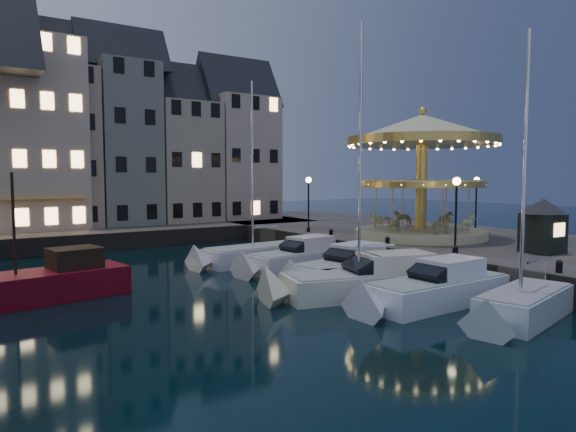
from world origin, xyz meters
TOP-DOWN VIEW (x-y plane):
  - ground at (0.00, 0.00)m, footprint 160.00×160.00m
  - quay_east at (14.00, 6.00)m, footprint 16.00×56.00m
  - quay_north at (-8.00, 28.00)m, footprint 44.00×12.00m
  - quaywall_e at (6.00, 6.00)m, footprint 0.15×44.00m
  - quaywall_n at (-6.00, 22.00)m, footprint 48.00×0.15m
  - streetlamp_b at (7.20, 1.00)m, footprint 0.44×0.44m
  - streetlamp_c at (7.20, 14.50)m, footprint 0.44×0.44m
  - streetlamp_d at (18.50, 8.00)m, footprint 0.44×0.44m
  - bollard_a at (6.60, -5.00)m, footprint 0.30×0.30m
  - bollard_b at (6.60, 0.50)m, footprint 0.30×0.30m
  - bollard_c at (6.60, 5.50)m, footprint 0.30×0.30m
  - bollard_d at (6.60, 11.00)m, footprint 0.30×0.30m
  - townhouse_nc at (-8.00, 30.00)m, footprint 6.82×8.00m
  - townhouse_nd at (-2.25, 30.00)m, footprint 5.50×8.00m
  - townhouse_ne at (3.20, 30.00)m, footprint 6.16×8.00m
  - townhouse_nf at (9.25, 30.00)m, footprint 6.82×8.00m
  - motorboat_a at (2.22, -5.91)m, footprint 6.43×3.28m
  - motorboat_b at (1.40, -2.42)m, footprint 7.98×2.44m
  - motorboat_c at (0.42, 0.46)m, footprint 9.70×4.84m
  - motorboat_d at (1.35, 3.32)m, footprint 7.73×3.88m
  - motorboat_e at (1.27, 7.59)m, footprint 7.76×3.16m
  - motorboat_f at (0.50, 10.99)m, footprint 8.84×2.93m
  - red_fishing_boat at (-12.10, 7.86)m, footprint 7.60×3.63m
  - carousel at (11.67, 7.45)m, footprint 10.21×10.21m
  - ticket_kiosk at (11.63, -1.31)m, footprint 2.90×2.90m

SIDE VIEW (x-z plane):
  - ground at x=0.00m, z-range 0.00..0.00m
  - motorboat_f at x=0.50m, z-range -5.32..6.38m
  - motorboat_a at x=2.22m, z-range -4.75..5.82m
  - motorboat_d at x=1.35m, z-range -0.43..1.72m
  - motorboat_e at x=1.27m, z-range -0.43..1.72m
  - motorboat_b at x=1.40m, z-range -0.43..1.72m
  - quay_east at x=14.00m, z-range 0.00..1.30m
  - quay_north at x=-8.00m, z-range 0.00..1.30m
  - quaywall_e at x=6.00m, z-range 0.00..1.30m
  - quaywall_n at x=-6.00m, z-range 0.00..1.30m
  - motorboat_c at x=0.42m, z-range -5.77..7.14m
  - red_fishing_boat at x=-12.10m, z-range -2.25..3.64m
  - bollard_a at x=6.60m, z-range 1.32..1.89m
  - bollard_b at x=6.60m, z-range 1.32..1.89m
  - bollard_c at x=6.60m, z-range 1.32..1.89m
  - bollard_d at x=6.60m, z-range 1.32..1.89m
  - ticket_kiosk at x=11.63m, z-range 1.62..5.02m
  - streetlamp_b at x=7.20m, z-range 1.93..6.10m
  - streetlamp_c at x=7.20m, z-range 1.93..6.10m
  - streetlamp_d at x=18.50m, z-range 1.93..6.10m
  - carousel at x=11.67m, z-range 2.72..11.66m
  - townhouse_ne at x=3.20m, z-range 1.38..14.18m
  - townhouse_nf at x=9.25m, z-range 1.38..15.18m
  - townhouse_nc at x=-8.00m, z-range 1.38..16.18m
  - townhouse_nd at x=-2.25m, z-range 1.38..17.18m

